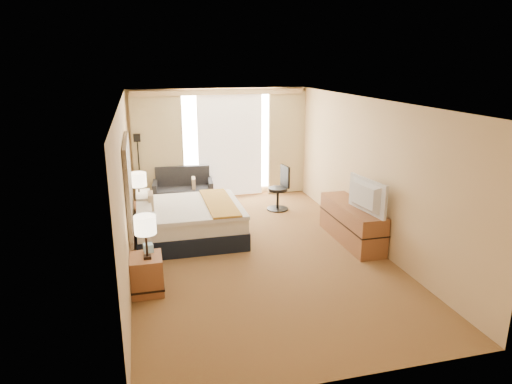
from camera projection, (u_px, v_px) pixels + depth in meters
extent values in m
cube|color=#5B271A|center=(255.00, 250.00, 8.03)|extent=(4.20, 7.00, 0.02)
cube|color=white|center=(255.00, 101.00, 7.31)|extent=(4.20, 7.00, 0.02)
cube|color=#D8B383|center=(219.00, 144.00, 10.93)|extent=(4.20, 0.02, 2.60)
cube|color=#D8B383|center=(344.00, 267.00, 4.41)|extent=(4.20, 0.02, 2.60)
cube|color=#D8B383|center=(126.00, 187.00, 7.17)|extent=(0.02, 7.00, 2.60)
cube|color=#D8B383|center=(368.00, 172.00, 8.17)|extent=(0.02, 7.00, 2.60)
cube|color=black|center=(129.00, 185.00, 7.37)|extent=(0.06, 1.85, 1.50)
cube|color=#955C36|center=(147.00, 274.00, 6.53)|extent=(0.45, 0.52, 0.55)
cube|color=#955C36|center=(144.00, 218.00, 8.86)|extent=(0.45, 0.52, 0.55)
cube|color=#955C36|center=(352.00, 223.00, 8.37)|extent=(0.50, 1.80, 0.70)
cube|color=white|center=(230.00, 143.00, 10.95)|extent=(2.30, 0.02, 2.30)
cube|color=#C8B18D|center=(158.00, 149.00, 10.48)|extent=(1.15, 0.09, 2.50)
cube|color=#C8B18D|center=(286.00, 143.00, 11.22)|extent=(0.90, 0.09, 2.50)
cube|color=white|center=(230.00, 145.00, 10.93)|extent=(1.55, 0.04, 2.50)
cube|color=#D8B383|center=(219.00, 92.00, 10.44)|extent=(4.00, 0.16, 0.12)
cube|color=black|center=(190.00, 230.00, 8.53)|extent=(1.93, 1.74, 0.32)
cube|color=white|center=(189.00, 215.00, 8.45)|extent=(1.88, 1.70, 0.28)
cube|color=white|center=(193.00, 207.00, 8.42)|extent=(1.76, 1.76, 0.06)
cube|color=#B7922A|center=(219.00, 202.00, 8.52)|extent=(0.51, 1.76, 0.04)
cube|color=white|center=(144.00, 212.00, 7.79)|extent=(0.26, 0.72, 0.17)
cube|color=white|center=(143.00, 198.00, 8.57)|extent=(0.26, 0.72, 0.17)
cube|color=beige|center=(151.00, 202.00, 8.20)|extent=(0.09, 0.39, 0.33)
cube|color=#531A17|center=(184.00, 199.00, 10.56)|extent=(1.41, 0.84, 0.24)
cube|color=#28292D|center=(183.00, 192.00, 10.46)|extent=(1.30, 0.69, 0.15)
cube|color=#28292D|center=(183.00, 177.00, 10.71)|extent=(1.27, 0.25, 0.53)
cube|color=#28292D|center=(155.00, 191.00, 10.40)|extent=(0.16, 0.73, 0.44)
cube|color=#28292D|center=(211.00, 189.00, 10.60)|extent=(0.16, 0.73, 0.44)
cube|color=beige|center=(194.00, 184.00, 10.46)|extent=(0.11, 0.34, 0.31)
cube|color=black|center=(142.00, 203.00, 10.65)|extent=(0.21, 0.21, 0.02)
cylinder|color=black|center=(139.00, 172.00, 10.44)|extent=(0.03, 0.03, 1.46)
cube|color=black|center=(137.00, 138.00, 10.22)|extent=(0.15, 0.15, 0.17)
cylinder|color=black|center=(278.00, 209.00, 10.23)|extent=(0.48, 0.48, 0.03)
cylinder|color=black|center=(278.00, 199.00, 10.17)|extent=(0.06, 0.06, 0.43)
cylinder|color=black|center=(278.00, 189.00, 10.11)|extent=(0.42, 0.42, 0.07)
cube|color=black|center=(285.00, 176.00, 10.09)|extent=(0.11, 0.39, 0.48)
cube|color=black|center=(147.00, 257.00, 6.39)|extent=(0.11, 0.11, 0.04)
cylinder|color=black|center=(146.00, 243.00, 6.33)|extent=(0.03, 0.03, 0.38)
cylinder|color=#FFEABF|center=(145.00, 225.00, 6.26)|extent=(0.30, 0.30, 0.26)
cube|color=black|center=(140.00, 204.00, 8.73)|extent=(0.11, 0.11, 0.04)
cylinder|color=black|center=(139.00, 194.00, 8.67)|extent=(0.03, 0.03, 0.38)
cylinder|color=#FFEABF|center=(138.00, 179.00, 8.59)|extent=(0.30, 0.30, 0.26)
cube|color=#95C6E7|center=(148.00, 248.00, 6.60)|extent=(0.15, 0.15, 0.12)
cube|color=black|center=(146.00, 204.00, 8.70)|extent=(0.18, 0.15, 0.06)
imported|color=black|center=(362.00, 196.00, 7.78)|extent=(0.27, 1.03, 0.59)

